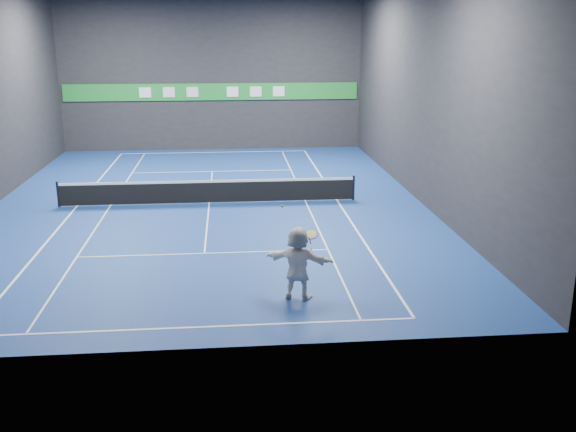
{
  "coord_description": "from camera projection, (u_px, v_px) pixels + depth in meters",
  "views": [
    {
      "loc": [
        0.89,
        -26.48,
        7.06
      ],
      "look_at": [
        2.67,
        -7.4,
        1.5
      ],
      "focal_mm": 40.0,
      "sensor_mm": 36.0,
      "label": 1
    }
  ],
  "objects": [
    {
      "name": "ground",
      "position": [
        209.0,
        203.0,
        27.21
      ],
      "size": [
        26.0,
        26.0,
        0.0
      ],
      "primitive_type": "plane",
      "color": "navy",
      "rests_on": "ground"
    },
    {
      "name": "wall_back",
      "position": [
        212.0,
        75.0,
        38.39
      ],
      "size": [
        18.0,
        0.1,
        9.0
      ],
      "primitive_type": "cube",
      "color": "#242426",
      "rests_on": "ground"
    },
    {
      "name": "wall_front",
      "position": [
        187.0,
        156.0,
        13.53
      ],
      "size": [
        18.0,
        0.1,
        9.0
      ],
      "primitive_type": "cube",
      "color": "#242426",
      "rests_on": "ground"
    },
    {
      "name": "wall_right",
      "position": [
        422.0,
        94.0,
        26.76
      ],
      "size": [
        0.1,
        26.0,
        9.0
      ],
      "primitive_type": "cube",
      "color": "#242426",
      "rests_on": "ground"
    },
    {
      "name": "baseline_near",
      "position": [
        197.0,
        327.0,
        15.84
      ],
      "size": [
        10.98,
        0.08,
        0.01
      ],
      "primitive_type": "cube",
      "color": "white",
      "rests_on": "ground"
    },
    {
      "name": "baseline_far",
      "position": [
        214.0,
        152.0,
        38.58
      ],
      "size": [
        10.98,
        0.08,
        0.01
      ],
      "primitive_type": "cube",
      "color": "white",
      "rests_on": "ground"
    },
    {
      "name": "sideline_doubles_left",
      "position": [
        77.0,
        206.0,
        26.72
      ],
      "size": [
        0.08,
        23.78,
        0.01
      ],
      "primitive_type": "cube",
      "color": "white",
      "rests_on": "ground"
    },
    {
      "name": "sideline_doubles_right",
      "position": [
        337.0,
        200.0,
        27.7
      ],
      "size": [
        0.08,
        23.78,
        0.01
      ],
      "primitive_type": "cube",
      "color": "white",
      "rests_on": "ground"
    },
    {
      "name": "sideline_singles_left",
      "position": [
        111.0,
        206.0,
        26.84
      ],
      "size": [
        0.06,
        23.78,
        0.01
      ],
      "primitive_type": "cube",
      "color": "white",
      "rests_on": "ground"
    },
    {
      "name": "sideline_singles_right",
      "position": [
        305.0,
        201.0,
        27.58
      ],
      "size": [
        0.06,
        23.78,
        0.01
      ],
      "primitive_type": "cube",
      "color": "white",
      "rests_on": "ground"
    },
    {
      "name": "service_line_near",
      "position": [
        204.0,
        253.0,
        21.09
      ],
      "size": [
        8.23,
        0.06,
        0.01
      ],
      "primitive_type": "cube",
      "color": "white",
      "rests_on": "ground"
    },
    {
      "name": "service_line_far",
      "position": [
        212.0,
        171.0,
        33.33
      ],
      "size": [
        8.23,
        0.06,
        0.01
      ],
      "primitive_type": "cube",
      "color": "white",
      "rests_on": "ground"
    },
    {
      "name": "center_service_line",
      "position": [
        209.0,
        203.0,
        27.21
      ],
      "size": [
        0.06,
        12.8,
        0.01
      ],
      "primitive_type": "cube",
      "color": "white",
      "rests_on": "ground"
    },
    {
      "name": "player",
      "position": [
        298.0,
        263.0,
        17.31
      ],
      "size": [
        1.97,
        1.26,
        2.03
      ],
      "primitive_type": "imported",
      "rotation": [
        0.0,
        0.0,
        2.76
      ],
      "color": "silver",
      "rests_on": "ground"
    },
    {
      "name": "tennis_ball",
      "position": [
        282.0,
        206.0,
        16.84
      ],
      "size": [
        0.07,
        0.07,
        0.07
      ],
      "primitive_type": "sphere",
      "color": "#C9EB27",
      "rests_on": "player"
    },
    {
      "name": "tennis_net",
      "position": [
        209.0,
        191.0,
        27.06
      ],
      "size": [
        12.5,
        0.1,
        1.07
      ],
      "color": "black",
      "rests_on": "ground"
    },
    {
      "name": "sponsor_banner",
      "position": [
        213.0,
        92.0,
        38.6
      ],
      "size": [
        17.64,
        0.11,
        1.0
      ],
      "color": "#1F8F31",
      "rests_on": "wall_back"
    },
    {
      "name": "tennis_racket",
      "position": [
        312.0,
        238.0,
        17.2
      ],
      "size": [
        0.42,
        0.37,
        0.7
      ],
      "color": "red",
      "rests_on": "player"
    }
  ]
}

